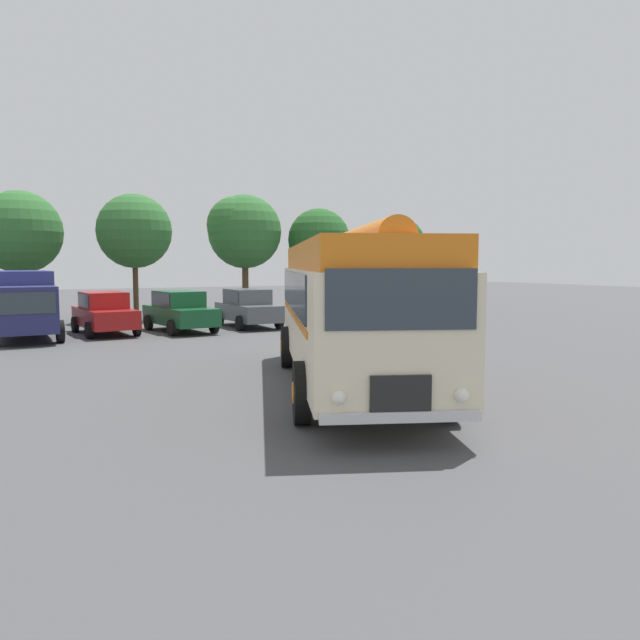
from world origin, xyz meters
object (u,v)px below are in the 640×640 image
at_px(car_near_left, 104,313).
at_px(car_mid_right, 248,308).
at_px(box_van, 23,302).
at_px(vintage_bus, 350,303).
at_px(car_mid_left, 180,311).

xyz_separation_m(car_near_left, car_mid_right, (6.01, 0.07, 0.00)).
bearing_deg(car_mid_right, car_near_left, -179.37).
height_order(car_near_left, box_van, box_van).
distance_m(vintage_bus, box_van, 14.97).
relative_size(vintage_bus, box_van, 1.77).
bearing_deg(vintage_bus, car_mid_right, 79.29).
distance_m(car_mid_right, box_van, 8.92).
distance_m(vintage_bus, car_mid_right, 13.97).
bearing_deg(vintage_bus, box_van, 114.98).
height_order(vintage_bus, box_van, vintage_bus).
bearing_deg(box_van, car_mid_left, -3.84).
relative_size(car_mid_left, car_mid_right, 1.04).
xyz_separation_m(car_mid_left, car_mid_right, (3.14, 0.51, 0.00)).
distance_m(vintage_bus, car_near_left, 14.08).
height_order(vintage_bus, car_mid_right, vintage_bus).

